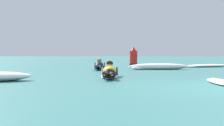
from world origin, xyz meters
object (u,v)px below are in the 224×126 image
at_px(surfer_near, 109,73).
at_px(surfer_far, 99,66).
at_px(drifting_surfboard, 223,82).
at_px(channel_marker_buoy, 133,58).

bearing_deg(surfer_near, surfer_far, 88.04).
bearing_deg(surfer_near, drifting_surfboard, -43.04).
relative_size(surfer_far, drifting_surfboard, 1.14).
bearing_deg(drifting_surfboard, surfer_far, 107.71).
xyz_separation_m(surfer_near, surfer_far, (0.17, 4.87, -0.00)).
bearing_deg(drifting_surfboard, channel_marker_buoy, 89.20).
distance_m(surfer_near, channel_marker_buoy, 9.37).
height_order(surfer_far, channel_marker_buoy, channel_marker_buoy).
xyz_separation_m(surfer_far, drifting_surfboard, (2.29, -7.17, -0.11)).
bearing_deg(channel_marker_buoy, drifting_surfboard, -90.80).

